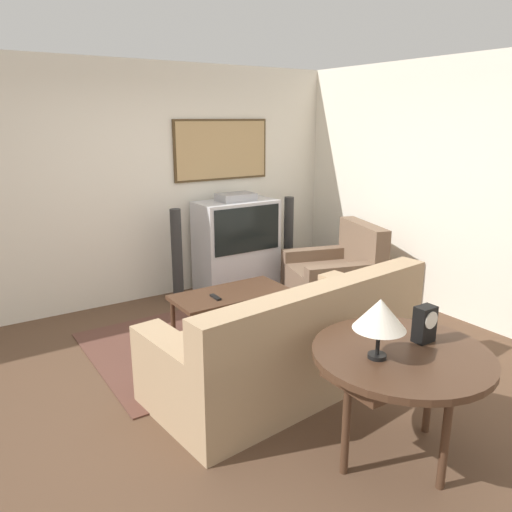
{
  "coord_description": "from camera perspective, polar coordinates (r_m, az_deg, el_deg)",
  "views": [
    {
      "loc": [
        -1.96,
        -3.35,
        2.09
      ],
      "look_at": [
        0.69,
        0.68,
        0.75
      ],
      "focal_mm": 35.0,
      "sensor_mm": 36.0,
      "label": 1
    }
  ],
  "objects": [
    {
      "name": "wall_back",
      "position": [
        5.87,
        -13.47,
        7.93
      ],
      "size": [
        12.0,
        0.1,
        2.7
      ],
      "color": "silver",
      "rests_on": "ground_plane"
    },
    {
      "name": "table_lamp",
      "position": [
        2.96,
        13.98,
        -6.54
      ],
      "size": [
        0.31,
        0.31,
        0.37
      ],
      "color": "black",
      "rests_on": "console_table"
    },
    {
      "name": "ground_plane",
      "position": [
        4.41,
        -2.7,
        -12.8
      ],
      "size": [
        12.0,
        12.0,
        0.0
      ],
      "primitive_type": "plane",
      "color": "brown"
    },
    {
      "name": "area_rug",
      "position": [
        5.01,
        -3.3,
        -9.05
      ],
      "size": [
        2.57,
        1.74,
        0.01
      ],
      "color": "brown",
      "rests_on": "ground_plane"
    },
    {
      "name": "armchair",
      "position": [
        5.92,
        9.1,
        -2.4
      ],
      "size": [
        1.17,
        1.14,
        0.91
      ],
      "rotation": [
        0.0,
        0.0,
        -1.86
      ],
      "color": "brown",
      "rests_on": "ground_plane"
    },
    {
      "name": "remote",
      "position": [
        4.71,
        -4.66,
        -4.71
      ],
      "size": [
        0.05,
        0.16,
        0.02
      ],
      "color": "black",
      "rests_on": "coffee_table"
    },
    {
      "name": "mantel_clock",
      "position": [
        3.31,
        18.71,
        -7.37
      ],
      "size": [
        0.13,
        0.1,
        0.23
      ],
      "color": "black",
      "rests_on": "console_table"
    },
    {
      "name": "speaker_tower_right",
      "position": [
        6.59,
        3.73,
        1.77
      ],
      "size": [
        0.21,
        0.21,
        1.1
      ],
      "color": "black",
      "rests_on": "ground_plane"
    },
    {
      "name": "couch",
      "position": [
        4.06,
        4.04,
        -10.38
      ],
      "size": [
        2.3,
        1.21,
        0.93
      ],
      "rotation": [
        0.0,
        0.0,
        3.24
      ],
      "color": "tan",
      "rests_on": "ground_plane"
    },
    {
      "name": "wall_right",
      "position": [
        5.73,
        20.56,
        7.13
      ],
      "size": [
        0.06,
        12.0,
        2.7
      ],
      "color": "silver",
      "rests_on": "ground_plane"
    },
    {
      "name": "speaker_tower_left",
      "position": [
        5.8,
        -9.0,
        -0.31
      ],
      "size": [
        0.21,
        0.21,
        1.1
      ],
      "color": "black",
      "rests_on": "ground_plane"
    },
    {
      "name": "coffee_table",
      "position": [
        4.88,
        -2.93,
        -4.69
      ],
      "size": [
        1.13,
        0.54,
        0.45
      ],
      "color": "#472D1E",
      "rests_on": "ground_plane"
    },
    {
      "name": "tv",
      "position": [
        6.15,
        -2.25,
        1.27
      ],
      "size": [
        0.98,
        0.52,
        1.22
      ],
      "color": "silver",
      "rests_on": "ground_plane"
    },
    {
      "name": "console_table",
      "position": [
        3.21,
        16.33,
        -11.47
      ],
      "size": [
        1.09,
        1.09,
        0.73
      ],
      "color": "#472D1E",
      "rests_on": "ground_plane"
    }
  ]
}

